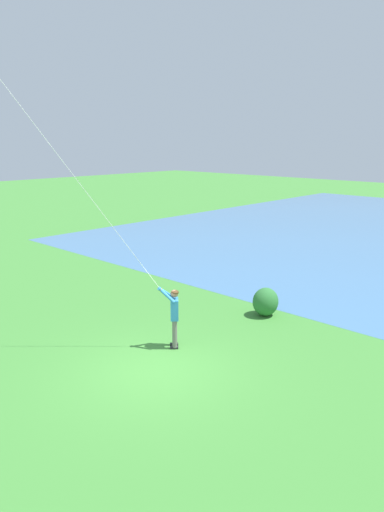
% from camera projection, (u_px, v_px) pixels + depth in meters
% --- Properties ---
extents(ground_plane, '(120.00, 120.00, 0.00)m').
position_uv_depth(ground_plane, '(155.00, 370.00, 12.38)').
color(ground_plane, '#3D7F33').
extents(person_kite_flyer, '(0.60, 0.59, 1.83)m').
position_uv_depth(person_kite_flyer, '(174.00, 313.00, 13.54)').
color(person_kite_flyer, '#232328').
rests_on(person_kite_flyer, ground).
extents(lakeside_shrub, '(0.93, 0.84, 0.97)m').
position_uv_depth(lakeside_shrub, '(266.00, 302.00, 16.17)').
color(lakeside_shrub, '#2D7033').
rests_on(lakeside_shrub, ground).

